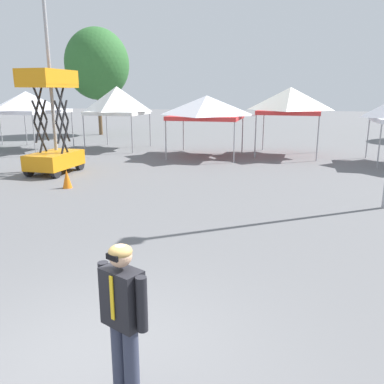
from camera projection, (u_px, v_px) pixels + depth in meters
name	position (u px, v px, depth m)	size (l,w,h in m)	color
ground_plane	(100.00, 365.00, 4.77)	(140.00, 140.00, 0.00)	slate
canopy_tent_far_right	(27.00, 102.00, 21.84)	(3.76, 3.76, 3.24)	#9E9EA3
canopy_tent_far_left	(117.00, 101.00, 22.38)	(2.99, 2.99, 3.51)	#9E9EA3
canopy_tent_right_of_center	(207.00, 107.00, 19.86)	(3.48, 3.48, 3.03)	#9E9EA3
canopy_tent_behind_right	(290.00, 101.00, 20.04)	(3.28, 3.28, 3.44)	#9E9EA3
scissor_lift	(53.00, 143.00, 15.82)	(1.46, 2.34, 4.03)	black
person_foreground	(123.00, 314.00, 3.97)	(0.60, 0.39, 1.78)	#33384C
light_pole_near_lift	(47.00, 37.00, 15.50)	(0.36, 0.36, 9.40)	#9E9EA3
tree_behind_tents_left	(97.00, 64.00, 29.43)	(4.73, 4.73, 7.82)	brown
traffic_cone_lot_center	(67.00, 179.00, 13.52)	(0.32, 0.32, 0.64)	orange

